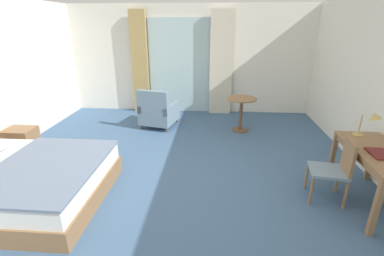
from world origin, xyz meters
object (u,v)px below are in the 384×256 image
at_px(nightstand, 22,141).
at_px(desk_chair, 335,167).
at_px(armchair_by_window, 158,112).
at_px(round_cafe_table, 241,107).
at_px(desk_lamp, 373,119).
at_px(closed_book, 380,154).
at_px(bed, 21,181).
at_px(writing_desk, 379,158).

height_order(nightstand, desk_chair, desk_chair).
bearing_deg(armchair_by_window, round_cafe_table, -3.09).
relative_size(desk_lamp, round_cafe_table, 0.57).
distance_m(nightstand, desk_chair, 5.05).
distance_m(desk_lamp, closed_book, 0.56).
height_order(bed, desk_lamp, desk_lamp).
bearing_deg(nightstand, bed, -55.33).
bearing_deg(bed, armchair_by_window, 66.23).
bearing_deg(desk_chair, nightstand, 169.09).
bearing_deg(desk_chair, closed_book, -20.79).
distance_m(bed, closed_book, 4.49).
relative_size(bed, writing_desk, 1.54).
bearing_deg(closed_book, armchair_by_window, 141.74).
distance_m(writing_desk, closed_book, 0.16).
bearing_deg(nightstand, desk_chair, -10.91).
bearing_deg(nightstand, writing_desk, -10.51).
relative_size(writing_desk, armchair_by_window, 1.44).
relative_size(armchair_by_window, round_cafe_table, 1.26).
bearing_deg(closed_book, nightstand, 169.90).
bearing_deg(writing_desk, bed, -176.42).
xyz_separation_m(bed, desk_lamp, (4.56, 0.66, 0.76)).
bearing_deg(writing_desk, nightstand, 169.49).
relative_size(nightstand, desk_lamp, 1.16).
height_order(bed, desk_chair, bed).
relative_size(closed_book, round_cafe_table, 0.44).
bearing_deg(round_cafe_table, desk_chair, -67.78).
height_order(desk_chair, desk_lamp, desk_lamp).
xyz_separation_m(nightstand, round_cafe_table, (3.96, 1.47, 0.29)).
bearing_deg(round_cafe_table, armchair_by_window, 176.91).
xyz_separation_m(nightstand, desk_lamp, (5.45, -0.63, 0.79)).
relative_size(nightstand, desk_chair, 0.57).
distance_m(closed_book, round_cafe_table, 2.93).
bearing_deg(armchair_by_window, nightstand, -143.90).
bearing_deg(nightstand, desk_lamp, -6.56).
height_order(desk_chair, closed_book, desk_chair).
xyz_separation_m(bed, armchair_by_window, (1.26, 2.85, 0.06)).
bearing_deg(round_cafe_table, nightstand, -159.66).
relative_size(writing_desk, round_cafe_table, 1.81).
distance_m(desk_chair, armchair_by_window, 3.77).
height_order(desk_lamp, closed_book, desk_lamp).
height_order(writing_desk, closed_book, closed_book).
height_order(desk_lamp, armchair_by_window, desk_lamp).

